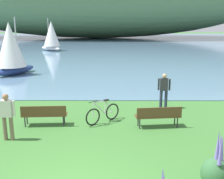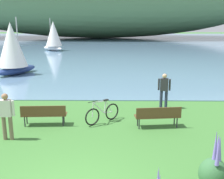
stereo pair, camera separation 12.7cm
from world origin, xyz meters
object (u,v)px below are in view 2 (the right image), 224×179
park_bench_near_camera (158,115)px  bicycle_leaning_near_bench (102,113)px  person_at_shoreline (164,89)px  person_on_the_grass (6,114)px  sailboat_nearest_to_shore (53,36)px  park_bench_further_along (44,113)px  sailboat_mid_bay (12,48)px

park_bench_near_camera → bicycle_leaning_near_bench: bearing=166.2°
person_at_shoreline → person_on_the_grass: (-6.18, -3.80, 0.00)m
bicycle_leaning_near_bench → person_on_the_grass: 3.79m
park_bench_near_camera → sailboat_nearest_to_shore: size_ratio=0.41×
park_bench_further_along → person_at_shoreline: bearing=24.8°
person_at_shoreline → sailboat_mid_bay: bearing=141.0°
park_bench_near_camera → person_at_shoreline: (0.65, 2.57, 0.46)m
park_bench_further_along → park_bench_near_camera: bearing=-1.8°
sailboat_nearest_to_shore → person_on_the_grass: bearing=-80.7°
bicycle_leaning_near_bench → sailboat_nearest_to_shore: (-8.25, 28.40, 1.75)m
bicycle_leaning_near_bench → person_on_the_grass: bearing=-151.7°
park_bench_further_along → bicycle_leaning_near_bench: 2.38m
park_bench_further_along → bicycle_leaning_near_bench: size_ratio=1.34×
park_bench_further_along → sailboat_nearest_to_shore: 29.44m
bicycle_leaning_near_bench → park_bench_near_camera: bearing=-13.8°
person_at_shoreline → sailboat_nearest_to_shore: size_ratio=0.38×
bicycle_leaning_near_bench → sailboat_mid_bay: (-7.43, 10.36, 1.72)m
person_on_the_grass → sailboat_mid_bay: 12.88m
park_bench_near_camera → sailboat_mid_bay: size_ratio=0.42×
sailboat_nearest_to_shore → sailboat_mid_bay: (0.82, -18.03, -0.03)m
person_on_the_grass → sailboat_nearest_to_shore: sailboat_nearest_to_shore is taller
bicycle_leaning_near_bench → sailboat_mid_bay: 12.87m
bicycle_leaning_near_bench → person_at_shoreline: size_ratio=0.80×
park_bench_further_along → bicycle_leaning_near_bench: bicycle_leaning_near_bench is taller
person_at_shoreline → person_on_the_grass: bearing=-148.4°
park_bench_further_along → sailboat_nearest_to_shore: sailboat_nearest_to_shore is taller
person_on_the_grass → sailboat_nearest_to_shore: size_ratio=0.38×
park_bench_near_camera → person_on_the_grass: size_ratio=1.08×
sailboat_mid_bay → person_at_shoreline: bearing=-39.0°
park_bench_near_camera → bicycle_leaning_near_bench: (-2.23, 0.55, -0.12)m
park_bench_further_along → person_at_shoreline: size_ratio=1.07×
person_on_the_grass → sailboat_mid_bay: size_ratio=0.39×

